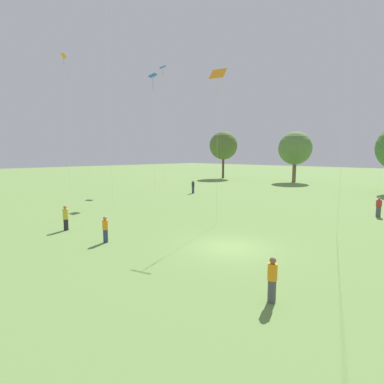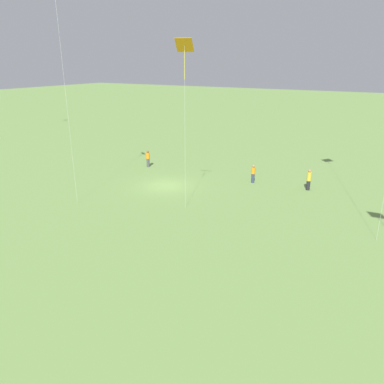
# 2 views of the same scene
# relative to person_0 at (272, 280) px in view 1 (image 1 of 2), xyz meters

# --- Properties ---
(ground_plane) EXTENTS (240.00, 240.00, 0.00)m
(ground_plane) POSITION_rel_person_0_xyz_m (-5.04, 4.21, -0.86)
(ground_plane) COLOR #6B8E47
(tree_0) EXTENTS (6.27, 6.27, 10.50)m
(tree_0) POSITION_rel_person_0_xyz_m (-37.23, 44.00, 6.47)
(tree_0) COLOR brown
(tree_0) RESTS_ON ground_plane
(tree_1) EXTENTS (6.35, 6.35, 9.76)m
(tree_1) POSITION_rel_person_0_xyz_m (-21.34, 46.22, 5.68)
(tree_1) COLOR brown
(tree_1) RESTS_ON ground_plane
(person_0) EXTENTS (0.48, 0.48, 1.72)m
(person_0) POSITION_rel_person_0_xyz_m (0.00, 0.00, 0.00)
(person_0) COLOR #4C4C51
(person_0) RESTS_ON ground_plane
(person_1) EXTENTS (0.42, 0.42, 1.64)m
(person_1) POSITION_rel_person_0_xyz_m (-11.20, -0.40, -0.04)
(person_1) COLOR #333D5B
(person_1) RESTS_ON ground_plane
(person_2) EXTENTS (0.51, 0.51, 1.79)m
(person_2) POSITION_rel_person_0_xyz_m (-15.95, -0.84, 0.03)
(person_2) COLOR #232328
(person_2) RESTS_ON ground_plane
(person_3) EXTENTS (0.56, 0.56, 1.82)m
(person_3) POSITION_rel_person_0_xyz_m (-23.64, 20.20, 0.04)
(person_3) COLOR #333D5B
(person_3) RESTS_ON ground_plane
(person_4) EXTENTS (0.53, 0.53, 1.72)m
(person_4) POSITION_rel_person_0_xyz_m (-1.09, 20.23, -0.03)
(person_4) COLOR #4C4C51
(person_4) RESTS_ON ground_plane
(kite_0) EXTENTS (1.49, 1.47, 19.78)m
(kite_0) POSITION_rel_person_0_xyz_m (-33.88, 23.61, 17.83)
(kite_0) COLOR blue
(kite_0) RESTS_ON ground_plane
(kite_1) EXTENTS (1.31, 1.10, 11.62)m
(kite_1) POSITION_rel_person_0_xyz_m (-9.15, 7.83, 9.99)
(kite_1) COLOR orange
(kite_1) RESTS_ON ground_plane
(kite_3) EXTENTS (0.79, 0.63, 18.52)m
(kite_3) POSITION_rel_person_0_xyz_m (-35.61, 8.12, 15.86)
(kite_3) COLOR orange
(kite_3) RESTS_ON ground_plane
(kite_6) EXTENTS (1.29, 1.32, 15.60)m
(kite_6) POSITION_rel_person_0_xyz_m (-26.12, 15.37, 13.87)
(kite_6) COLOR blue
(kite_6) RESTS_ON ground_plane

